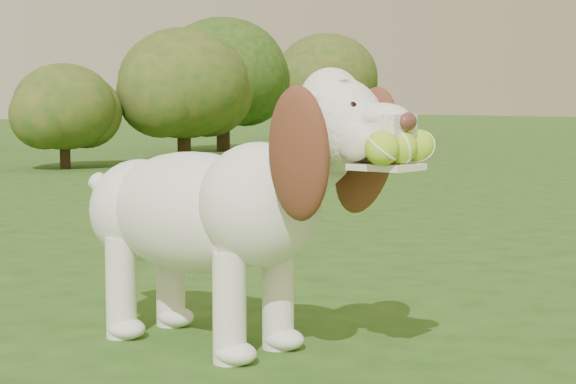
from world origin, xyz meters
TOP-DOWN VIEW (x-y plane):
  - ground at (0.00, 0.00)m, footprint 80.00×80.00m
  - dog at (-0.58, -0.17)m, footprint 0.66×1.34m
  - shrub_d at (4.07, 8.00)m, footprint 1.67×1.67m
  - shrub_h at (10.28, 12.85)m, footprint 2.11×2.11m
  - shrub_f at (6.03, 10.14)m, footprint 2.03×2.03m
  - shrub_c at (2.38, 7.87)m, footprint 1.19×1.19m

SIDE VIEW (x-z plane):
  - ground at x=0.00m, z-range 0.00..0.00m
  - dog at x=-0.58m, z-range 0.03..0.90m
  - shrub_c at x=2.38m, z-range 0.11..1.34m
  - shrub_d at x=4.07m, z-range 0.15..1.88m
  - shrub_f at x=6.03m, z-range 0.19..2.29m
  - shrub_h at x=10.28m, z-range 0.19..2.38m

